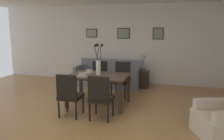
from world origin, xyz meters
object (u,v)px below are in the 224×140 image
dining_table (98,78)px  dining_chair_far_left (100,96)px  bowl_near_left (82,74)px  sofa (108,77)px  table_lamp (143,59)px  framed_picture_center (123,33)px  bowl_near_right (89,71)px  dining_chair_far_right (121,77)px  centerpiece_vase (98,63)px  dining_chair_near_left (69,93)px  framed_picture_left (92,33)px  framed_picture_right (158,34)px  dining_chair_near_right (99,76)px  side_table (143,79)px

dining_table → dining_chair_far_left: (0.34, -0.85, -0.14)m
bowl_near_left → sofa: size_ratio=0.08×
table_lamp → framed_picture_center: 1.22m
dining_table → bowl_near_left: size_ratio=8.24×
dining_table → bowl_near_right: (-0.32, 0.21, 0.13)m
dining_chair_far_left → dining_chair_far_right: 1.75m
centerpiece_vase → sofa: centerpiece_vase is taller
dining_table → sofa: (-0.35, 1.90, -0.37)m
dining_chair_far_left → table_lamp: size_ratio=1.80×
dining_chair_near_left → sofa: size_ratio=0.45×
dining_chair_near_left → sofa: bearing=90.5°
framed_picture_left → framed_picture_right: (2.27, -0.00, 0.00)m
dining_chair_near_left → bowl_near_left: size_ratio=5.41×
bowl_near_left → framed_picture_center: size_ratio=0.40×
framed_picture_center → table_lamp: bearing=-36.8°
dining_chair_far_left → centerpiece_vase: bearing=112.0°
dining_table → framed_picture_right: framed_picture_right is taller
table_lamp → dining_chair_far_right: bearing=-112.7°
framed_picture_right → table_lamp: bearing=-122.7°
dining_table → table_lamp: size_ratio=2.75×
centerpiece_vase → dining_chair_near_right: bearing=109.3°
framed_picture_left → table_lamp: bearing=-16.8°
bowl_near_left → sofa: bearing=90.8°
bowl_near_left → side_table: 2.44m
bowl_near_right → framed_picture_right: (1.45, 2.28, 0.87)m
dining_chair_near_left → framed_picture_center: framed_picture_center is taller
dining_table → dining_chair_near_left: bearing=-109.9°
side_table → dining_chair_near_left: bearing=-111.2°
centerpiece_vase → framed_picture_left: bearing=114.5°
dining_table → dining_chair_far_left: bearing=-67.9°
dining_chair_near_left → side_table: bearing=68.8°
dining_chair_near_left → sofa: dining_chair_near_left is taller
table_lamp → bowl_near_right: bearing=-122.4°
dining_chair_far_left → framed_picture_right: size_ratio=2.47×
dining_chair_far_left → dining_chair_far_right: same height
framed_picture_center → framed_picture_right: bearing=0.0°
side_table → dining_table: bearing=-111.8°
bowl_near_left → framed_picture_left: size_ratio=0.43×
dining_chair_near_left → dining_chair_far_left: size_ratio=1.00×
dining_chair_far_right → framed_picture_right: bearing=63.5°
dining_chair_near_right → dining_chair_far_right: (0.65, 0.01, 0.00)m
dining_chair_far_right → bowl_near_right: bearing=-133.7°
framed_picture_left → framed_picture_center: framed_picture_center is taller
dining_table → centerpiece_vase: (0.00, 0.00, 0.37)m
side_table → dining_chair_far_right: bearing=-112.7°
dining_chair_near_left → table_lamp: size_ratio=1.80×
dining_chair_far_left → framed_picture_right: 3.62m
centerpiece_vase → bowl_near_right: (-0.32, 0.21, -0.24)m
sofa → centerpiece_vase: bearing=-79.7°
dining_chair_far_left → framed_picture_left: framed_picture_left is taller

